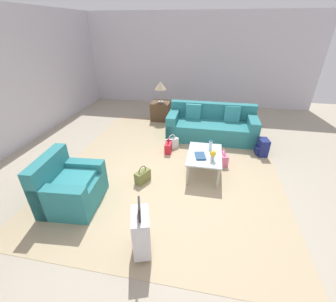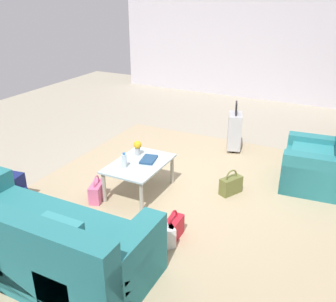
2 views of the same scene
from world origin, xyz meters
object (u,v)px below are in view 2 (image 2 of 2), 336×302
at_px(flower_vase, 138,147).
at_px(handbag_red, 173,228).
at_px(couch, 36,245).
at_px(handbag_pink, 97,191).
at_px(handbag_olive, 231,185).
at_px(armchair, 320,166).
at_px(suitcase_silver, 235,130).
at_px(coffee_table, 139,167).
at_px(water_bottle, 124,161).
at_px(handbag_white, 160,238).
at_px(backpack_navy, 14,191).
at_px(coffee_table_book, 149,159).

relative_size(flower_vase, handbag_red, 0.57).
bearing_deg(couch, handbag_pink, -167.81).
height_order(flower_vase, handbag_olive, flower_vase).
distance_m(armchair, flower_vase, 2.57).
xyz_separation_m(armchair, flower_vase, (1.09, -2.32, 0.27)).
height_order(couch, suitcase_silver, same).
bearing_deg(couch, coffee_table, 176.81).
height_order(flower_vase, handbag_pink, flower_vase).
relative_size(water_bottle, handbag_olive, 0.57).
relative_size(armchair, handbag_red, 2.86).
bearing_deg(suitcase_silver, handbag_olive, 16.22).
height_order(armchair, flower_vase, armchair).
relative_size(couch, flower_vase, 11.02).
bearing_deg(suitcase_silver, flower_vase, -25.53).
height_order(coffee_table, water_bottle, water_bottle).
distance_m(coffee_table, flower_vase, 0.32).
height_order(flower_vase, suitcase_silver, suitcase_silver).
relative_size(handbag_white, backpack_navy, 0.89).
bearing_deg(backpack_navy, coffee_table_book, 129.23).
bearing_deg(backpack_navy, suitcase_silver, 146.43).
distance_m(couch, water_bottle, 1.61).
bearing_deg(handbag_olive, handbag_white, -11.84).
height_order(handbag_red, handbag_pink, same).
xyz_separation_m(suitcase_silver, backpack_navy, (3.00, -1.99, -0.16)).
bearing_deg(handbag_red, flower_vase, -133.10).
relative_size(armchair, handbag_white, 2.86).
relative_size(couch, backpack_navy, 5.65).
bearing_deg(coffee_table, coffee_table_book, 146.31).
height_order(suitcase_silver, backpack_navy, suitcase_silver).
bearing_deg(handbag_olive, handbag_red, -11.84).
bearing_deg(suitcase_silver, handbag_white, 2.31).
height_order(water_bottle, coffee_table_book, water_bottle).
height_order(suitcase_silver, handbag_pink, suitcase_silver).
xyz_separation_m(coffee_table_book, handbag_olive, (-0.41, 1.05, -0.33)).
height_order(couch, coffee_table_book, couch).
distance_m(handbag_pink, backpack_navy, 1.06).
bearing_deg(handbag_pink, flower_vase, 159.59).
bearing_deg(water_bottle, flower_vase, -173.21).
height_order(couch, armchair, armchair).
height_order(couch, handbag_olive, couch).
distance_m(water_bottle, coffee_table_book, 0.38).
xyz_separation_m(water_bottle, handbag_olive, (-0.73, 1.23, -0.41)).
xyz_separation_m(coffee_table, coffee_table_book, (-0.12, 0.08, 0.08)).
relative_size(flower_vase, suitcase_silver, 0.24).
bearing_deg(handbag_olive, backpack_navy, -57.79).
height_order(handbag_pink, handbag_olive, same).
bearing_deg(flower_vase, handbag_red, 46.90).
height_order(water_bottle, handbag_olive, water_bottle).
relative_size(handbag_red, backpack_navy, 0.89).
height_order(coffee_table, flower_vase, flower_vase).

